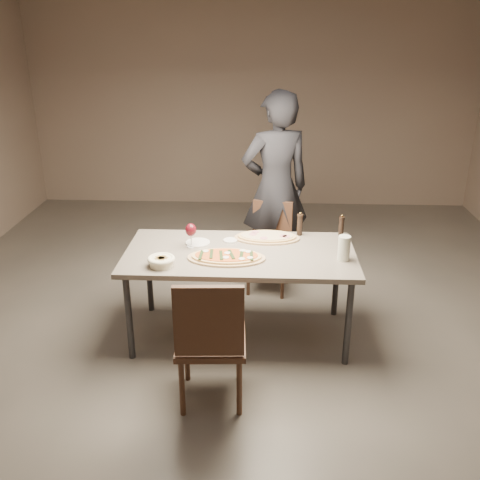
{
  "coord_description": "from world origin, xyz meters",
  "views": [
    {
      "loc": [
        0.18,
        -3.82,
        2.42
      ],
      "look_at": [
        0.0,
        0.0,
        0.85
      ],
      "focal_mm": 40.0,
      "sensor_mm": 36.0,
      "label": 1
    }
  ],
  "objects_px": {
    "zucchini_pizza": "(227,257)",
    "ham_pizza": "(267,237)",
    "bread_basket": "(161,261)",
    "diner": "(275,188)",
    "chair_near": "(210,337)",
    "dining_table": "(240,258)",
    "carafe": "(344,248)",
    "pepper_mill_left": "(341,226)",
    "chair_far": "(270,241)"
  },
  "relations": [
    {
      "from": "chair_near",
      "to": "diner",
      "type": "distance_m",
      "value": 2.11
    },
    {
      "from": "bread_basket",
      "to": "pepper_mill_left",
      "type": "distance_m",
      "value": 1.55
    },
    {
      "from": "chair_far",
      "to": "pepper_mill_left",
      "type": "bearing_deg",
      "value": 148.07
    },
    {
      "from": "zucchini_pizza",
      "to": "pepper_mill_left",
      "type": "height_order",
      "value": "pepper_mill_left"
    },
    {
      "from": "ham_pizza",
      "to": "carafe",
      "type": "xyz_separation_m",
      "value": [
        0.58,
        -0.39,
        0.08
      ]
    },
    {
      "from": "chair_near",
      "to": "bread_basket",
      "type": "bearing_deg",
      "value": 121.32
    },
    {
      "from": "carafe",
      "to": "chair_far",
      "type": "bearing_deg",
      "value": 117.81
    },
    {
      "from": "bread_basket",
      "to": "chair_near",
      "type": "distance_m",
      "value": 0.78
    },
    {
      "from": "zucchini_pizza",
      "to": "carafe",
      "type": "height_order",
      "value": "carafe"
    },
    {
      "from": "chair_near",
      "to": "dining_table",
      "type": "bearing_deg",
      "value": 77.28
    },
    {
      "from": "bread_basket",
      "to": "diner",
      "type": "height_order",
      "value": "diner"
    },
    {
      "from": "ham_pizza",
      "to": "bread_basket",
      "type": "xyz_separation_m",
      "value": [
        -0.78,
        -0.57,
        0.03
      ]
    },
    {
      "from": "carafe",
      "to": "chair_near",
      "type": "xyz_separation_m",
      "value": [
        -0.94,
        -0.78,
        -0.31
      ]
    },
    {
      "from": "zucchini_pizza",
      "to": "chair_far",
      "type": "relative_size",
      "value": 0.71
    },
    {
      "from": "bread_basket",
      "to": "chair_far",
      "type": "bearing_deg",
      "value": 55.76
    },
    {
      "from": "chair_near",
      "to": "zucchini_pizza",
      "type": "bearing_deg",
      "value": 82.62
    },
    {
      "from": "carafe",
      "to": "chair_near",
      "type": "height_order",
      "value": "chair_near"
    },
    {
      "from": "zucchini_pizza",
      "to": "ham_pizza",
      "type": "relative_size",
      "value": 1.1
    },
    {
      "from": "ham_pizza",
      "to": "chair_near",
      "type": "distance_m",
      "value": 1.25
    },
    {
      "from": "ham_pizza",
      "to": "pepper_mill_left",
      "type": "bearing_deg",
      "value": 20.33
    },
    {
      "from": "diner",
      "to": "pepper_mill_left",
      "type": "bearing_deg",
      "value": 106.85
    },
    {
      "from": "chair_near",
      "to": "chair_far",
      "type": "height_order",
      "value": "chair_near"
    },
    {
      "from": "dining_table",
      "to": "diner",
      "type": "bearing_deg",
      "value": 75.7
    },
    {
      "from": "dining_table",
      "to": "zucchini_pizza",
      "type": "distance_m",
      "value": 0.18
    },
    {
      "from": "bread_basket",
      "to": "pepper_mill_left",
      "type": "bearing_deg",
      "value": 25.59
    },
    {
      "from": "pepper_mill_left",
      "to": "chair_near",
      "type": "xyz_separation_m",
      "value": [
        -0.98,
        -1.27,
        -0.3
      ]
    },
    {
      "from": "dining_table",
      "to": "bread_basket",
      "type": "bearing_deg",
      "value": -152.99
    },
    {
      "from": "chair_near",
      "to": "chair_far",
      "type": "bearing_deg",
      "value": 74.35
    },
    {
      "from": "dining_table",
      "to": "pepper_mill_left",
      "type": "distance_m",
      "value": 0.92
    },
    {
      "from": "pepper_mill_left",
      "to": "chair_far",
      "type": "bearing_deg",
      "value": 137.87
    },
    {
      "from": "dining_table",
      "to": "pepper_mill_left",
      "type": "xyz_separation_m",
      "value": [
        0.83,
        0.38,
        0.14
      ]
    },
    {
      "from": "dining_table",
      "to": "ham_pizza",
      "type": "distance_m",
      "value": 0.36
    },
    {
      "from": "carafe",
      "to": "diner",
      "type": "relative_size",
      "value": 0.1
    },
    {
      "from": "pepper_mill_left",
      "to": "carafe",
      "type": "height_order",
      "value": "carafe"
    },
    {
      "from": "ham_pizza",
      "to": "chair_near",
      "type": "height_order",
      "value": "chair_near"
    },
    {
      "from": "ham_pizza",
      "to": "pepper_mill_left",
      "type": "distance_m",
      "value": 0.63
    },
    {
      "from": "pepper_mill_left",
      "to": "chair_far",
      "type": "height_order",
      "value": "pepper_mill_left"
    },
    {
      "from": "zucchini_pizza",
      "to": "chair_near",
      "type": "height_order",
      "value": "chair_near"
    },
    {
      "from": "bread_basket",
      "to": "ham_pizza",
      "type": "bearing_deg",
      "value": 36.2
    },
    {
      "from": "dining_table",
      "to": "bread_basket",
      "type": "distance_m",
      "value": 0.64
    },
    {
      "from": "diner",
      "to": "zucchini_pizza",
      "type": "bearing_deg",
      "value": 54.4
    },
    {
      "from": "diner",
      "to": "bread_basket",
      "type": "bearing_deg",
      "value": 40.18
    },
    {
      "from": "zucchini_pizza",
      "to": "bread_basket",
      "type": "xyz_separation_m",
      "value": [
        -0.47,
        -0.15,
        0.03
      ]
    },
    {
      "from": "ham_pizza",
      "to": "carafe",
      "type": "relative_size",
      "value": 2.82
    },
    {
      "from": "ham_pizza",
      "to": "dining_table",
      "type": "bearing_deg",
      "value": -115.82
    },
    {
      "from": "dining_table",
      "to": "carafe",
      "type": "xyz_separation_m",
      "value": [
        0.79,
        -0.11,
        0.15
      ]
    },
    {
      "from": "carafe",
      "to": "diner",
      "type": "distance_m",
      "value": 1.35
    },
    {
      "from": "carafe",
      "to": "diner",
      "type": "xyz_separation_m",
      "value": [
        -0.5,
        1.25,
        0.09
      ]
    },
    {
      "from": "pepper_mill_left",
      "to": "ham_pizza",
      "type": "bearing_deg",
      "value": -170.82
    },
    {
      "from": "chair_far",
      "to": "diner",
      "type": "relative_size",
      "value": 0.45
    }
  ]
}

